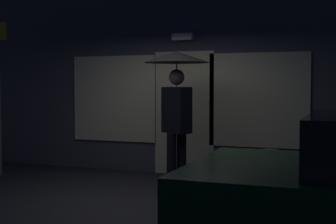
{
  "coord_description": "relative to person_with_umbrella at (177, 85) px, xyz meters",
  "views": [
    {
      "loc": [
        2.76,
        -6.02,
        1.6
      ],
      "look_at": [
        0.14,
        0.98,
        1.19
      ],
      "focal_mm": 51.95,
      "sensor_mm": 36.0,
      "label": 1
    }
  ],
  "objects": [
    {
      "name": "person_with_umbrella",
      "position": [
        0.0,
        0.0,
        0.0
      ],
      "size": [
        1.01,
        1.01,
        2.12
      ],
      "rotation": [
        0.0,
        0.0,
        2.61
      ],
      "color": "black",
      "rests_on": "ground"
    },
    {
      "name": "building_facade",
      "position": [
        -0.28,
        1.36,
        0.47
      ],
      "size": [
        10.24,
        0.48,
        4.18
      ],
      "color": "#4C4C56",
      "rests_on": "ground"
    },
    {
      "name": "ground_plane",
      "position": [
        -0.28,
        -0.98,
        -1.6
      ],
      "size": [
        18.0,
        18.0,
        0.0
      ],
      "primitive_type": "plane",
      "color": "#26262B"
    },
    {
      "name": "sidewalk_bollard",
      "position": [
        1.34,
        0.48,
        -1.29
      ],
      "size": [
        0.28,
        0.28,
        0.61
      ],
      "primitive_type": "cylinder",
      "color": "#9E998E",
      "rests_on": "ground"
    }
  ]
}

